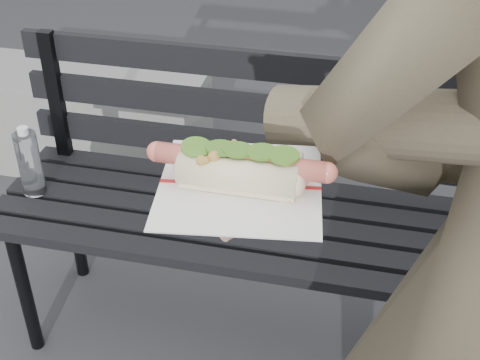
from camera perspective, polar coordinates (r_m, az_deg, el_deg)
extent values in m
cylinder|color=black|center=(2.06, -17.89, -9.05)|extent=(0.04, 0.04, 0.45)
cylinder|color=black|center=(2.28, -13.95, -3.45)|extent=(0.04, 0.04, 0.45)
cube|color=black|center=(1.68, 0.89, -7.37)|extent=(1.50, 0.07, 0.03)
cube|color=black|center=(1.75, 1.52, -5.46)|extent=(1.50, 0.07, 0.03)
cube|color=black|center=(1.82, 2.09, -3.69)|extent=(1.50, 0.07, 0.03)
cube|color=black|center=(1.89, 2.62, -2.05)|extent=(1.50, 0.07, 0.03)
cube|color=black|center=(1.96, 3.11, -0.53)|extent=(1.50, 0.07, 0.03)
cube|color=black|center=(2.06, -15.41, 6.72)|extent=(0.04, 0.03, 0.42)
cube|color=black|center=(1.93, 3.37, 2.53)|extent=(1.50, 0.02, 0.08)
cube|color=black|center=(1.86, 3.50, 5.93)|extent=(1.50, 0.02, 0.08)
cube|color=black|center=(1.81, 3.65, 9.57)|extent=(1.50, 0.02, 0.08)
cylinder|color=white|center=(1.95, -17.51, 1.33)|extent=(0.06, 0.06, 0.19)
cylinder|color=white|center=(1.89, -18.04, 4.00)|extent=(0.03, 0.03, 0.02)
cube|color=slate|center=(2.95, -14.72, 5.18)|extent=(1.20, 0.40, 0.40)
cylinder|color=#47402F|center=(0.84, 18.72, 4.28)|extent=(0.51, 0.23, 0.19)
cylinder|color=#D8A384|center=(0.79, 2.98, -1.16)|extent=(0.09, 0.08, 0.07)
ellipsoid|color=#D8A384|center=(0.79, 0.00, -1.49)|extent=(0.10, 0.11, 0.03)
cylinder|color=#D8A384|center=(0.78, -4.43, -2.10)|extent=(0.06, 0.02, 0.02)
cylinder|color=#D8A384|center=(0.80, -4.02, -1.26)|extent=(0.06, 0.02, 0.02)
cylinder|color=#D8A384|center=(0.81, -3.63, -0.46)|extent=(0.06, 0.02, 0.02)
cylinder|color=#D8A384|center=(0.83, -3.25, 0.31)|extent=(0.06, 0.02, 0.02)
cylinder|color=#D8A384|center=(0.75, -0.20, -3.87)|extent=(0.04, 0.05, 0.02)
cube|color=white|center=(0.78, 0.00, -0.48)|extent=(0.21, 0.21, 0.00)
cube|color=#B21E1E|center=(0.78, 0.00, -0.39)|extent=(0.19, 0.03, 0.00)
cylinder|color=#DC6654|center=(0.77, 0.00, 1.55)|extent=(0.20, 0.02, 0.02)
sphere|color=#DC6654|center=(0.79, -7.09, 2.41)|extent=(0.03, 0.02, 0.02)
sphere|color=#DC6654|center=(0.75, 7.44, 0.61)|extent=(0.03, 0.02, 0.02)
sphere|color=#9E6B2D|center=(0.77, -2.35, 2.55)|extent=(0.01, 0.01, 0.01)
sphere|color=#9E6B2D|center=(0.76, 2.97, 2.12)|extent=(0.01, 0.01, 0.01)
sphere|color=#9E6B2D|center=(0.77, 1.25, 2.83)|extent=(0.01, 0.01, 0.01)
sphere|color=#9E6B2D|center=(0.75, 2.36, 1.15)|extent=(0.01, 0.01, 0.01)
sphere|color=#9E6B2D|center=(0.74, 4.19, 1.05)|extent=(0.01, 0.01, 0.01)
sphere|color=#9E6B2D|center=(0.78, -2.68, 2.32)|extent=(0.01, 0.01, 0.01)
sphere|color=#9E6B2D|center=(0.77, 1.86, 2.25)|extent=(0.01, 0.01, 0.01)
sphere|color=#9E6B2D|center=(0.77, 3.31, 2.13)|extent=(0.01, 0.01, 0.01)
sphere|color=#9E6B2D|center=(0.76, 1.82, 1.90)|extent=(0.01, 0.01, 0.01)
sphere|color=#9E6B2D|center=(0.75, 4.09, 1.01)|extent=(0.01, 0.01, 0.01)
sphere|color=#9E6B2D|center=(0.75, -2.16, 1.64)|extent=(0.01, 0.01, 0.01)
sphere|color=#9E6B2D|center=(0.76, 2.98, 2.26)|extent=(0.01, 0.01, 0.01)
sphere|color=#9E6B2D|center=(0.75, 2.34, 1.43)|extent=(0.01, 0.01, 0.01)
sphere|color=#9E6B2D|center=(0.74, 4.04, 1.41)|extent=(0.01, 0.01, 0.01)
sphere|color=#9E6B2D|center=(0.76, -1.94, 2.11)|extent=(0.01, 0.01, 0.01)
sphere|color=#9E6B2D|center=(0.77, 0.02, 2.38)|extent=(0.01, 0.01, 0.01)
sphere|color=#9E6B2D|center=(0.75, -2.88, 1.68)|extent=(0.01, 0.01, 0.01)
sphere|color=#9E6B2D|center=(0.75, -3.30, 1.65)|extent=(0.01, 0.01, 0.01)
sphere|color=#9E6B2D|center=(0.79, -2.95, 2.70)|extent=(0.01, 0.01, 0.01)
sphere|color=#9E6B2D|center=(0.78, -0.75, 2.63)|extent=(0.01, 0.01, 0.01)
sphere|color=#9E6B2D|center=(0.77, -1.22, 1.96)|extent=(0.01, 0.01, 0.01)
sphere|color=#9E6B2D|center=(0.77, 2.60, 2.46)|extent=(0.01, 0.01, 0.01)
sphere|color=#9E6B2D|center=(0.75, -2.22, 1.97)|extent=(0.01, 0.01, 0.01)
sphere|color=#9E6B2D|center=(0.77, -2.45, 2.38)|extent=(0.01, 0.01, 0.01)
sphere|color=#9E6B2D|center=(0.77, -0.44, 2.11)|extent=(0.01, 0.01, 0.01)
sphere|color=#9E6B2D|center=(0.77, -3.71, 2.38)|extent=(0.01, 0.01, 0.01)
sphere|color=#9E6B2D|center=(0.75, 2.90, 1.77)|extent=(0.01, 0.01, 0.01)
sphere|color=#9E6B2D|center=(0.76, -1.29, 2.21)|extent=(0.01, 0.01, 0.01)
sphere|color=#9E6B2D|center=(0.78, -0.52, 3.23)|extent=(0.01, 0.01, 0.01)
sphere|color=#9E6B2D|center=(0.78, -0.02, 2.56)|extent=(0.01, 0.01, 0.01)
cylinder|color=#497E22|center=(0.77, -3.73, 2.82)|extent=(0.04, 0.04, 0.01)
cylinder|color=#497E22|center=(0.76, -1.62, 2.75)|extent=(0.04, 0.04, 0.01)
cylinder|color=#497E22|center=(0.76, -0.20, 2.60)|extent=(0.04, 0.04, 0.01)
cylinder|color=#497E22|center=(0.75, 1.88, 2.41)|extent=(0.04, 0.04, 0.00)
cylinder|color=#497E22|center=(0.75, 3.77, 2.13)|extent=(0.04, 0.04, 0.01)
cube|color=brown|center=(3.25, -10.45, 4.61)|extent=(0.05, 0.05, 0.00)
cube|color=brown|center=(2.43, 0.27, -6.34)|extent=(0.06, 0.07, 0.00)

